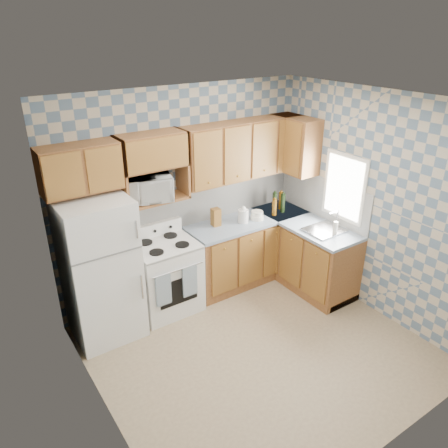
% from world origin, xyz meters
% --- Properties ---
extents(floor, '(3.40, 3.40, 0.00)m').
position_xyz_m(floor, '(0.00, 0.00, 0.00)').
color(floor, '#816A50').
rests_on(floor, ground).
extents(back_wall, '(3.40, 0.02, 2.70)m').
position_xyz_m(back_wall, '(0.00, 1.60, 1.35)').
color(back_wall, slate).
rests_on(back_wall, ground).
extents(right_wall, '(0.02, 3.20, 2.70)m').
position_xyz_m(right_wall, '(1.70, 0.00, 1.35)').
color(right_wall, slate).
rests_on(right_wall, ground).
extents(backsplash_back, '(2.60, 0.02, 0.56)m').
position_xyz_m(backsplash_back, '(0.40, 1.59, 1.20)').
color(backsplash_back, white).
rests_on(backsplash_back, back_wall).
extents(backsplash_right, '(0.02, 1.60, 0.56)m').
position_xyz_m(backsplash_right, '(1.69, 0.80, 1.20)').
color(backsplash_right, white).
rests_on(backsplash_right, right_wall).
extents(refrigerator, '(0.75, 0.70, 1.68)m').
position_xyz_m(refrigerator, '(-1.27, 1.25, 0.84)').
color(refrigerator, white).
rests_on(refrigerator, floor).
extents(stove_body, '(0.76, 0.65, 0.90)m').
position_xyz_m(stove_body, '(-0.47, 1.28, 0.45)').
color(stove_body, white).
rests_on(stove_body, floor).
extents(cooktop, '(0.76, 0.65, 0.02)m').
position_xyz_m(cooktop, '(-0.47, 1.28, 0.91)').
color(cooktop, silver).
rests_on(cooktop, stove_body).
extents(backguard, '(0.76, 0.08, 0.17)m').
position_xyz_m(backguard, '(-0.47, 1.55, 1.00)').
color(backguard, white).
rests_on(backguard, cooktop).
extents(dish_towel_left, '(0.19, 0.02, 0.40)m').
position_xyz_m(dish_towel_left, '(-0.68, 0.93, 0.53)').
color(dish_towel_left, navy).
rests_on(dish_towel_left, stove_body).
extents(dish_towel_right, '(0.19, 0.02, 0.40)m').
position_xyz_m(dish_towel_right, '(-0.32, 0.93, 0.53)').
color(dish_towel_right, navy).
rests_on(dish_towel_right, stove_body).
extents(base_cabinets_back, '(1.75, 0.60, 0.88)m').
position_xyz_m(base_cabinets_back, '(0.82, 1.30, 0.44)').
color(base_cabinets_back, brown).
rests_on(base_cabinets_back, floor).
extents(base_cabinets_right, '(0.60, 1.60, 0.88)m').
position_xyz_m(base_cabinets_right, '(1.40, 0.80, 0.44)').
color(base_cabinets_right, brown).
rests_on(base_cabinets_right, floor).
extents(countertop_back, '(1.77, 0.63, 0.04)m').
position_xyz_m(countertop_back, '(0.82, 1.30, 0.90)').
color(countertop_back, gray).
rests_on(countertop_back, base_cabinets_back).
extents(countertop_right, '(0.63, 1.60, 0.04)m').
position_xyz_m(countertop_right, '(1.40, 0.80, 0.90)').
color(countertop_right, gray).
rests_on(countertop_right, base_cabinets_right).
extents(upper_cabinets_back, '(1.75, 0.33, 0.74)m').
position_xyz_m(upper_cabinets_back, '(0.82, 1.44, 1.85)').
color(upper_cabinets_back, brown).
rests_on(upper_cabinets_back, back_wall).
extents(upper_cabinets_fridge, '(0.82, 0.33, 0.50)m').
position_xyz_m(upper_cabinets_fridge, '(-1.29, 1.44, 1.97)').
color(upper_cabinets_fridge, brown).
rests_on(upper_cabinets_fridge, back_wall).
extents(upper_cabinets_right, '(0.33, 0.70, 0.74)m').
position_xyz_m(upper_cabinets_right, '(1.53, 1.25, 1.85)').
color(upper_cabinets_right, brown).
rests_on(upper_cabinets_right, right_wall).
extents(microwave_shelf, '(0.80, 0.33, 0.03)m').
position_xyz_m(microwave_shelf, '(-0.47, 1.44, 1.44)').
color(microwave_shelf, brown).
rests_on(microwave_shelf, back_wall).
extents(microwave, '(0.61, 0.49, 0.29)m').
position_xyz_m(microwave, '(-0.54, 1.44, 1.60)').
color(microwave, white).
rests_on(microwave, microwave_shelf).
extents(sink, '(0.48, 0.40, 0.03)m').
position_xyz_m(sink, '(1.40, 0.45, 0.93)').
color(sink, '#B7B7BC').
rests_on(sink, countertop_right).
extents(window, '(0.02, 0.66, 0.86)m').
position_xyz_m(window, '(1.69, 0.45, 1.45)').
color(window, white).
rests_on(window, right_wall).
extents(bottle_0, '(0.06, 0.06, 0.29)m').
position_xyz_m(bottle_0, '(1.26, 1.28, 1.07)').
color(bottle_0, black).
rests_on(bottle_0, countertop_back).
extents(bottle_1, '(0.06, 0.06, 0.27)m').
position_xyz_m(bottle_1, '(1.36, 1.22, 1.06)').
color(bottle_1, black).
rests_on(bottle_1, countertop_back).
extents(bottle_2, '(0.06, 0.06, 0.25)m').
position_xyz_m(bottle_2, '(1.41, 1.32, 1.05)').
color(bottle_2, '#653C0C').
rests_on(bottle_2, countertop_back).
extents(bottle_3, '(0.06, 0.06, 0.23)m').
position_xyz_m(bottle_3, '(1.19, 1.20, 1.04)').
color(bottle_3, '#653C0C').
rests_on(bottle_3, countertop_back).
extents(knife_block, '(0.11, 0.11, 0.24)m').
position_xyz_m(knife_block, '(0.34, 1.37, 1.04)').
color(knife_block, brown).
rests_on(knife_block, countertop_back).
extents(electric_kettle, '(0.14, 0.14, 0.18)m').
position_xyz_m(electric_kettle, '(0.70, 1.25, 1.01)').
color(electric_kettle, white).
rests_on(electric_kettle, countertop_back).
extents(food_containers, '(0.18, 0.18, 0.12)m').
position_xyz_m(food_containers, '(0.91, 1.22, 0.98)').
color(food_containers, silver).
rests_on(food_containers, countertop_back).
extents(soap_bottle, '(0.06, 0.06, 0.17)m').
position_xyz_m(soap_bottle, '(1.44, 0.31, 1.01)').
color(soap_bottle, silver).
rests_on(soap_bottle, countertop_right).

